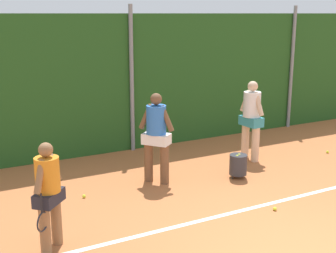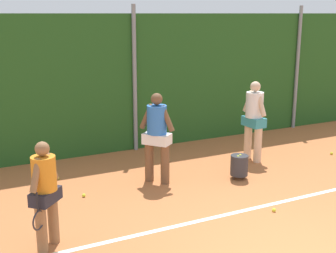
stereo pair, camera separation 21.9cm
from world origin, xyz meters
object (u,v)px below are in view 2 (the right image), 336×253
tennis_ball_4 (332,153)px  tennis_ball_5 (84,195)px  player_midcourt (157,133)px  player_backcourt_far (254,117)px  player_foreground_near (45,190)px  tennis_ball_2 (58,178)px  tennis_ball_8 (274,210)px  ball_hopper (239,165)px

tennis_ball_4 → tennis_ball_5: bearing=178.7°
player_midcourt → player_backcourt_far: 2.59m
player_foreground_near → player_backcourt_far: size_ratio=0.87×
tennis_ball_2 → tennis_ball_4: (6.31, -1.26, 0.00)m
tennis_ball_8 → tennis_ball_4: bearing=30.2°
player_foreground_near → tennis_ball_2: player_foreground_near is taller
player_backcourt_far → ball_hopper: bearing=-50.7°
tennis_ball_5 → tennis_ball_2: bearing=101.3°
tennis_ball_8 → tennis_ball_5: bearing=142.7°
player_foreground_near → tennis_ball_4: (7.07, 1.44, -0.86)m
player_backcourt_far → tennis_ball_8: size_ratio=27.79×
player_midcourt → player_backcourt_far: (2.57, 0.29, 0.01)m
tennis_ball_8 → tennis_ball_2: bearing=132.7°
tennis_ball_8 → player_backcourt_far: bearing=60.8°
tennis_ball_2 → tennis_ball_8: bearing=-47.3°
player_backcourt_far → player_midcourt: bearing=-85.8°
player_foreground_near → tennis_ball_2: (0.76, 2.71, -0.86)m
ball_hopper → tennis_ball_8: bearing=-103.8°
ball_hopper → tennis_ball_8: size_ratio=7.78×
player_foreground_near → player_backcourt_far: bearing=155.1°
player_midcourt → tennis_ball_8: (1.19, -2.19, -0.99)m
player_midcourt → player_backcourt_far: player_backcourt_far is taller
player_midcourt → tennis_ball_8: bearing=169.9°
ball_hopper → tennis_ball_2: ball_hopper is taller
tennis_ball_2 → tennis_ball_8: same height
tennis_ball_5 → tennis_ball_4: bearing=-1.3°
player_foreground_near → ball_hopper: (4.11, 1.09, -0.60)m
player_foreground_near → player_backcourt_far: 5.48m
player_backcourt_far → ball_hopper: 1.52m
tennis_ball_2 → tennis_ball_5: (0.22, -1.13, 0.00)m
player_midcourt → tennis_ball_2: 2.27m
ball_hopper → tennis_ball_2: size_ratio=7.78×
ball_hopper → tennis_ball_5: size_ratio=7.78×
player_backcourt_far → ball_hopper: (-0.99, -0.88, -0.74)m
player_backcourt_far → tennis_ball_4: player_backcourt_far is taller
player_foreground_near → ball_hopper: size_ratio=3.11×
player_foreground_near → tennis_ball_4: size_ratio=24.21×
ball_hopper → player_foreground_near: bearing=-165.1°
tennis_ball_5 → tennis_ball_8: bearing=-37.3°
tennis_ball_2 → tennis_ball_5: same height
player_midcourt → player_backcourt_far: size_ratio=0.99×
ball_hopper → tennis_ball_4: size_ratio=7.78×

